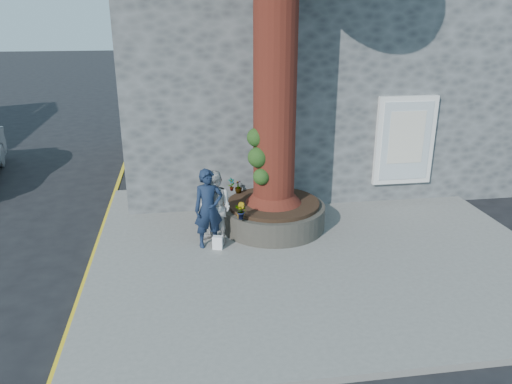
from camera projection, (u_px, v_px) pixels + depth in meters
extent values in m
plane|color=black|center=(250.00, 277.00, 9.37)|extent=(120.00, 120.00, 0.00)
cube|color=slate|center=(314.00, 246.00, 10.49)|extent=(9.00, 8.00, 0.12)
cube|color=yellow|center=(91.00, 264.00, 9.87)|extent=(0.10, 30.00, 0.01)
cube|color=#45484A|center=(298.00, 70.00, 15.39)|extent=(10.00, 8.00, 6.00)
cube|color=white|center=(405.00, 141.00, 12.31)|extent=(1.50, 0.12, 2.20)
cube|color=silver|center=(406.00, 141.00, 12.25)|extent=(1.25, 0.04, 1.95)
cube|color=silver|center=(407.00, 138.00, 12.20)|extent=(0.90, 0.02, 1.30)
cylinder|color=black|center=(273.00, 216.00, 11.21)|extent=(2.30, 2.30, 0.52)
cylinder|color=black|center=(273.00, 203.00, 11.11)|extent=(2.04, 2.04, 0.08)
cylinder|color=#491E12|center=(276.00, 24.00, 9.81)|extent=(0.90, 0.90, 7.50)
cone|color=#491E12|center=(274.00, 187.00, 10.98)|extent=(1.24, 1.24, 0.70)
sphere|color=#1A3913|center=(258.00, 157.00, 10.48)|extent=(0.44, 0.44, 0.44)
sphere|color=#1A3913|center=(262.00, 177.00, 10.53)|extent=(0.36, 0.36, 0.36)
sphere|color=#1A3913|center=(256.00, 137.00, 10.45)|extent=(0.40, 0.40, 0.40)
imported|color=#142038|center=(208.00, 209.00, 10.10)|extent=(0.67, 0.50, 1.65)
imported|color=beige|center=(215.00, 208.00, 10.22)|extent=(0.97, 0.96, 1.58)
cube|color=white|center=(218.00, 243.00, 10.19)|extent=(0.23, 0.17, 0.28)
imported|color=gray|center=(231.00, 184.00, 11.71)|extent=(0.20, 0.17, 0.32)
imported|color=gray|center=(241.00, 211.00, 10.13)|extent=(0.23, 0.23, 0.34)
imported|color=gray|center=(238.00, 187.00, 11.59)|extent=(0.24, 0.24, 0.30)
imported|color=gray|center=(241.00, 212.00, 10.14)|extent=(0.29, 0.31, 0.30)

